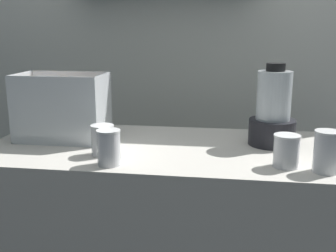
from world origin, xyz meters
name	(u,v)px	position (x,y,z in m)	size (l,w,h in m)	color
counter	(168,251)	(0.00, 0.00, 0.45)	(1.40, 0.64, 0.90)	beige
back_wall_unit	(188,44)	(-0.01, 0.77, 1.26)	(2.60, 0.24, 2.50)	silver
carrot_display_bin	(62,119)	(-0.44, 0.04, 0.98)	(0.35, 0.21, 0.27)	white
blender_pitcher	(273,113)	(0.40, 0.08, 1.02)	(0.18, 0.18, 0.32)	black
juice_cup_carrot_far_left	(103,141)	(-0.21, -0.14, 0.95)	(0.08, 0.08, 0.11)	white
juice_cup_pomegranate_left	(109,150)	(-0.16, -0.25, 0.95)	(0.08, 0.08, 0.12)	white
juice_cup_beet_middle	(286,153)	(0.42, -0.18, 0.95)	(0.09, 0.09, 0.11)	white
juice_cup_beet_right	(326,153)	(0.53, -0.21, 0.96)	(0.08, 0.08, 0.13)	white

